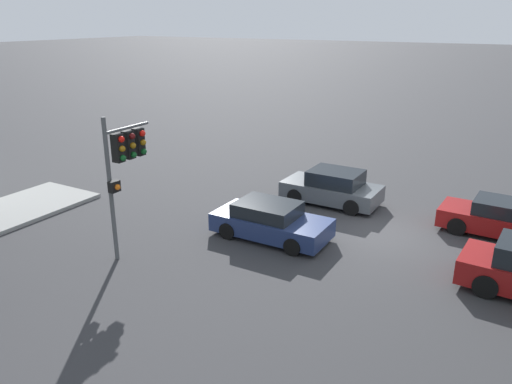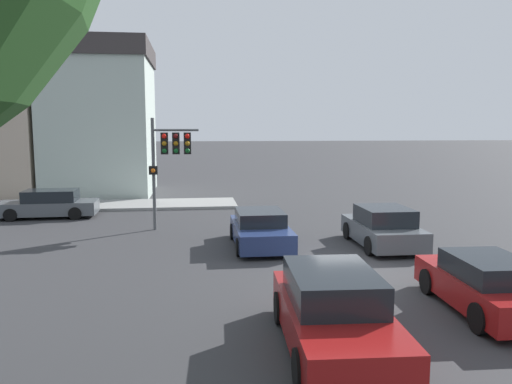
{
  "view_description": "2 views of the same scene",
  "coord_description": "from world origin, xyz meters",
  "px_view_note": "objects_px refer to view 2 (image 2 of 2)",
  "views": [
    {
      "loc": [
        -4.48,
        16.72,
        7.48
      ],
      "look_at": [
        3.65,
        2.79,
        1.82
      ],
      "focal_mm": 35.0,
      "sensor_mm": 36.0,
      "label": 1
    },
    {
      "loc": [
        -14.22,
        4.68,
        4.27
      ],
      "look_at": [
        0.94,
        2.75,
        2.3
      ],
      "focal_mm": 35.0,
      "sensor_mm": 36.0,
      "label": 2
    }
  ],
  "objects_px": {
    "crossing_car_3": "(333,313)",
    "crossing_car_2": "(260,229)",
    "crossing_car_0": "(383,228)",
    "parked_car_0": "(48,205)",
    "traffic_signal": "(170,151)",
    "crossing_car_1": "(486,285)"
  },
  "relations": [
    {
      "from": "traffic_signal",
      "to": "crossing_car_0",
      "type": "xyz_separation_m",
      "value": [
        -4.06,
        -7.72,
        -2.63
      ]
    },
    {
      "from": "crossing_car_2",
      "to": "parked_car_0",
      "type": "height_order",
      "value": "parked_car_0"
    },
    {
      "from": "crossing_car_1",
      "to": "parked_car_0",
      "type": "relative_size",
      "value": 0.89
    },
    {
      "from": "crossing_car_0",
      "to": "crossing_car_1",
      "type": "bearing_deg",
      "value": -179.66
    },
    {
      "from": "crossing_car_3",
      "to": "crossing_car_2",
      "type": "bearing_deg",
      "value": -175.25
    },
    {
      "from": "crossing_car_0",
      "to": "crossing_car_3",
      "type": "height_order",
      "value": "crossing_car_3"
    },
    {
      "from": "traffic_signal",
      "to": "crossing_car_0",
      "type": "relative_size",
      "value": 1.15
    },
    {
      "from": "crossing_car_0",
      "to": "crossing_car_1",
      "type": "relative_size",
      "value": 0.99
    },
    {
      "from": "crossing_car_0",
      "to": "parked_car_0",
      "type": "bearing_deg",
      "value": 61.43
    },
    {
      "from": "traffic_signal",
      "to": "crossing_car_1",
      "type": "height_order",
      "value": "traffic_signal"
    },
    {
      "from": "crossing_car_1",
      "to": "crossing_car_3",
      "type": "relative_size",
      "value": 0.89
    },
    {
      "from": "crossing_car_0",
      "to": "crossing_car_1",
      "type": "distance_m",
      "value": 6.49
    },
    {
      "from": "traffic_signal",
      "to": "parked_car_0",
      "type": "bearing_deg",
      "value": -121.5
    },
    {
      "from": "crossing_car_2",
      "to": "crossing_car_1",
      "type": "bearing_deg",
      "value": 31.61
    },
    {
      "from": "crossing_car_2",
      "to": "parked_car_0",
      "type": "xyz_separation_m",
      "value": [
        7.11,
        9.29,
        0.01
      ]
    },
    {
      "from": "crossing_car_3",
      "to": "crossing_car_1",
      "type": "bearing_deg",
      "value": 113.42
    },
    {
      "from": "crossing_car_0",
      "to": "crossing_car_3",
      "type": "bearing_deg",
      "value": 153.41
    },
    {
      "from": "crossing_car_0",
      "to": "parked_car_0",
      "type": "distance_m",
      "value": 15.7
    },
    {
      "from": "crossing_car_1",
      "to": "parked_car_0",
      "type": "distance_m",
      "value": 19.68
    },
    {
      "from": "traffic_signal",
      "to": "crossing_car_2",
      "type": "height_order",
      "value": "traffic_signal"
    },
    {
      "from": "traffic_signal",
      "to": "crossing_car_1",
      "type": "distance_m",
      "value": 13.33
    },
    {
      "from": "traffic_signal",
      "to": "crossing_car_2",
      "type": "distance_m",
      "value": 5.52
    }
  ]
}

